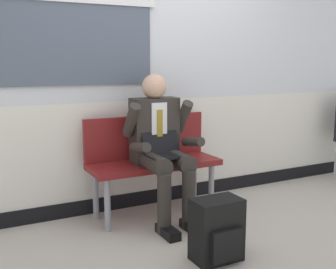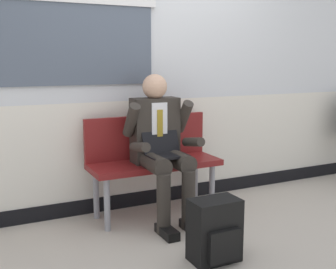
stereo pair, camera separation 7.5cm
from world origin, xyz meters
TOP-DOWN VIEW (x-y plane):
  - ground_plane at (0.00, 0.00)m, footprint 18.00×18.00m
  - station_wall at (-0.01, 0.73)m, footprint 6.95×0.16m
  - bench_with_person at (-0.05, 0.45)m, footprint 1.14×0.42m
  - person_seated at (-0.05, 0.25)m, footprint 0.57×0.70m
  - backpack at (-0.05, -0.58)m, footprint 0.33×0.25m

SIDE VIEW (x-z plane):
  - ground_plane at x=0.00m, z-range 0.00..0.00m
  - backpack at x=-0.05m, z-range 0.00..0.43m
  - bench_with_person at x=-0.05m, z-range 0.09..0.95m
  - person_seated at x=-0.05m, z-range 0.04..1.27m
  - station_wall at x=-0.01m, z-range -0.01..3.11m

